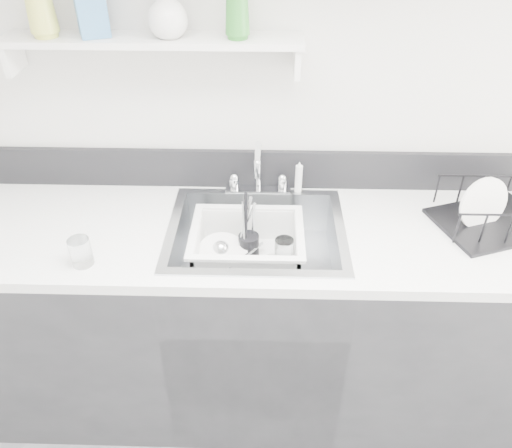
{
  "coord_description": "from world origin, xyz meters",
  "views": [
    {
      "loc": [
        0.04,
        -0.26,
        1.99
      ],
      "look_at": [
        0.0,
        1.14,
        0.98
      ],
      "focal_mm": 35.0,
      "sensor_mm": 36.0,
      "label": 1
    }
  ],
  "objects_px": {
    "counter_run": "(256,318)",
    "sink": "(256,249)",
    "wash_tub": "(247,248)",
    "dish_rack": "(496,208)"
  },
  "relations": [
    {
      "from": "counter_run",
      "to": "dish_rack",
      "type": "distance_m",
      "value": 1.01
    },
    {
      "from": "sink",
      "to": "wash_tub",
      "type": "height_order",
      "value": "sink"
    },
    {
      "from": "wash_tub",
      "to": "dish_rack",
      "type": "relative_size",
      "value": 1.05
    },
    {
      "from": "counter_run",
      "to": "sink",
      "type": "distance_m",
      "value": 0.37
    },
    {
      "from": "counter_run",
      "to": "sink",
      "type": "bearing_deg",
      "value": 0.0
    },
    {
      "from": "dish_rack",
      "to": "sink",
      "type": "bearing_deg",
      "value": 164.54
    },
    {
      "from": "sink",
      "to": "dish_rack",
      "type": "relative_size",
      "value": 1.63
    },
    {
      "from": "counter_run",
      "to": "wash_tub",
      "type": "bearing_deg",
      "value": 173.74
    },
    {
      "from": "counter_run",
      "to": "wash_tub",
      "type": "height_order",
      "value": "counter_run"
    },
    {
      "from": "counter_run",
      "to": "dish_rack",
      "type": "xyz_separation_m",
      "value": [
        0.86,
        0.06,
        0.53
      ]
    }
  ]
}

